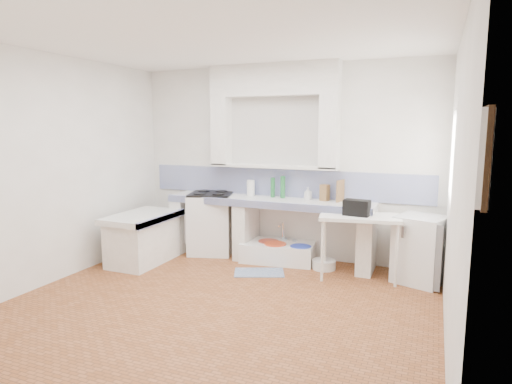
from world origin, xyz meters
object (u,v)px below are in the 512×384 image
at_px(side_table, 359,247).
at_px(stove, 211,224).
at_px(sink, 278,253).
at_px(fridge, 420,249).

bearing_deg(side_table, stove, 163.06).
height_order(stove, sink, stove).
xyz_separation_m(stove, fridge, (3.01, -0.15, -0.03)).
height_order(sink, side_table, side_table).
height_order(stove, fridge, stove).
relative_size(sink, fridge, 1.23).
xyz_separation_m(stove, side_table, (2.28, -0.30, -0.04)).
bearing_deg(stove, fridge, -19.68).
bearing_deg(fridge, stove, -163.60).
bearing_deg(sink, fridge, -10.44).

